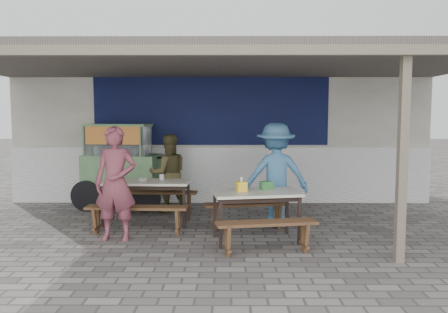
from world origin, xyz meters
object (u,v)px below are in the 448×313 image
Objects in this scene: bench_right_street at (267,230)px; tissue_box at (241,186)px; vendor_cart at (121,163)px; patron_right_table at (276,175)px; donation_box at (266,185)px; condiment_jar at (162,177)px; patron_street_side at (116,183)px; patron_wall_side at (169,173)px; bench_left_street at (137,213)px; bench_left_wall at (155,197)px; condiment_bowl at (143,180)px; table_left at (146,185)px; table_right at (256,197)px; bench_right_wall at (247,210)px.

bench_right_street is 0.87m from tissue_box.
vendor_cart is 3.30m from patron_right_table.
condiment_jar is (-1.75, 1.03, -0.01)m from donation_box.
patron_street_side reaches higher than patron_wall_side.
bench_left_wall is at bearing 90.00° from bench_left_street.
condiment_bowl reaches higher than bench_left_wall.
table_left is at bearing 156.64° from donation_box.
condiment_bowl is (-1.67, 1.02, -0.05)m from tissue_box.
patron_wall_side is at bearing -15.59° from vendor_cart.
bench_left_wall is at bearing 82.29° from patron_street_side.
patron_wall_side is (0.54, 1.90, -0.10)m from patron_street_side.
condiment_jar is at bearing 72.93° from patron_wall_side.
table_right is at bearing 113.11° from patron_wall_side.
condiment_jar is (0.22, -0.52, 0.46)m from bench_left_wall.
bench_right_street is 3.11m from patron_wall_side.
bench_right_street is 2.54m from condiment_jar.
table_left is 0.95× the size of bench_left_wall.
patron_right_table is 12.07× the size of tissue_box.
bench_left_wall is 8.67× the size of donation_box.
table_left is 2.10m from table_right.
table_right is at bearing -36.79° from vendor_cart.
tissue_box is (1.58, -1.72, 0.48)m from bench_left_wall.
patron_wall_side reaches higher than bench_right_wall.
bench_left_street is 0.74× the size of vendor_cart.
patron_street_side reaches higher than bench_right_street.
condiment_bowl is at bearing 141.71° from table_right.
patron_right_table is (2.98, -1.43, -0.05)m from vendor_cart.
patron_right_table reaches higher than bench_left_street.
patron_wall_side reaches higher than table_right.
bench_right_wall is at bearing 122.22° from patron_wall_side.
patron_right_table is at bearing -20.14° from vendor_cart.
patron_wall_side is 0.87× the size of patron_right_table.
vendor_cart is 1.52m from condiment_jar.
patron_street_side is 1.01m from condiment_bowl.
condiment_bowl is at bearing -7.66° from patron_right_table.
condiment_jar is (-1.98, 0.29, -0.08)m from patron_right_table.
table_left is 1.01× the size of patron_wall_side.
patron_right_table reaches higher than condiment_jar.
donation_box is 1.12× the size of condiment_bowl.
bench_left_street is at bearing 9.51° from patron_right_table.
patron_right_table reaches higher than tissue_box.
vendor_cart reaches higher than tissue_box.
vendor_cart is at bearing 135.70° from bench_right_wall.
bench_left_wall is 1.16m from vendor_cart.
condiment_bowl reaches higher than table_right.
patron_right_table is at bearing 20.34° from bench_right_wall.
tissue_box is at bearing -45.05° from bench_left_wall.
tissue_box is 0.42m from donation_box.
vendor_cart is at bearing -30.48° from patron_right_table.
condiment_jar is at bearing 122.93° from bench_right_street.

